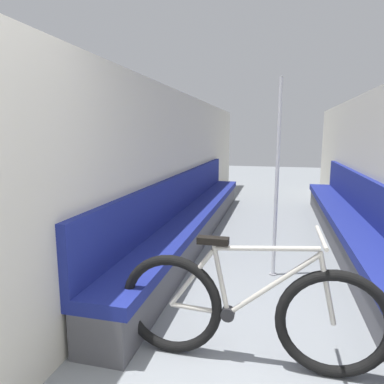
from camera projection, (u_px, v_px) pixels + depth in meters
The scene contains 6 objects.
wall_left at pixel (175, 167), 4.75m from camera, with size 0.10×10.38×2.06m, color beige.
wall_right at pixel (379, 172), 4.14m from camera, with size 0.10×10.38×2.06m, color beige.
bench_seat_row_left at pixel (194, 217), 4.93m from camera, with size 0.46×5.76×0.94m.
bench_seat_row_right at pixel (350, 226), 4.43m from camera, with size 0.46×5.76×0.94m.
bicycle at pixel (248, 311), 2.19m from camera, with size 1.73×0.46×0.90m.
grab_pole_near at pixel (277, 183), 3.49m from camera, with size 0.08×0.08×2.04m.
Camera 1 is at (0.07, -0.95, 1.49)m, focal length 32.00 mm.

